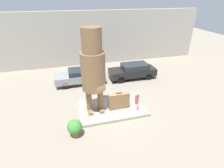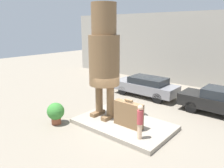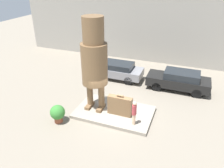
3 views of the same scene
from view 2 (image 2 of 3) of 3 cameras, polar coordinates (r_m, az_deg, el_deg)
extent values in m
plane|color=gray|center=(11.52, 3.00, -10.91)|extent=(60.00, 60.00, 0.00)
cube|color=gray|center=(11.48, 3.00, -10.43)|extent=(4.93, 3.02, 0.21)
cube|color=gray|center=(19.73, 21.70, 8.27)|extent=(28.00, 0.60, 6.22)
cube|color=brown|center=(12.30, -3.77, -7.60)|extent=(0.31, 0.91, 0.20)
cube|color=brown|center=(11.79, -0.87, -8.59)|extent=(0.31, 0.91, 0.20)
cylinder|color=brown|center=(12.08, -3.39, -3.47)|extent=(0.40, 0.40, 1.60)
cylinder|color=brown|center=(11.56, -0.44, -4.29)|extent=(0.40, 0.40, 1.60)
cylinder|color=brown|center=(11.33, -2.04, 6.18)|extent=(1.60, 1.60, 2.57)
cylinder|color=brown|center=(11.21, -2.14, 16.64)|extent=(1.26, 1.26, 1.54)
cube|color=brown|center=(10.78, 4.31, -7.93)|extent=(1.54, 0.38, 1.25)
cylinder|color=brown|center=(10.52, 4.39, -4.28)|extent=(0.42, 0.11, 0.11)
cylinder|color=beige|center=(9.81, 7.22, -12.15)|extent=(0.20, 0.20, 0.71)
cylinder|color=#B23D42|center=(9.53, 7.35, -8.58)|extent=(0.27, 0.27, 0.63)
sphere|color=beige|center=(9.37, 7.44, -6.15)|extent=(0.24, 0.24, 0.24)
cube|color=gray|center=(16.17, 8.63, -0.84)|extent=(4.73, 1.78, 0.66)
cube|color=#1E2328|center=(15.92, 9.44, 0.94)|extent=(2.60, 1.60, 0.45)
cylinder|color=black|center=(16.42, 2.76, -1.65)|extent=(0.71, 0.18, 0.71)
cylinder|color=black|center=(17.67, 5.91, -0.52)|extent=(0.71, 0.18, 0.71)
cylinder|color=black|center=(14.91, 11.78, -3.66)|extent=(0.71, 0.18, 0.71)
cylinder|color=black|center=(16.28, 14.47, -2.25)|extent=(0.71, 0.18, 0.71)
cube|color=black|center=(14.13, 26.81, -4.55)|extent=(4.72, 1.79, 0.70)
cylinder|color=black|center=(13.87, 19.98, -5.70)|extent=(0.70, 0.18, 0.70)
cylinder|color=black|center=(15.32, 22.09, -3.98)|extent=(0.70, 0.18, 0.70)
cylinder|color=brown|center=(12.07, -14.33, -9.32)|extent=(0.50, 0.50, 0.32)
sphere|color=#387F33|center=(11.86, -14.50, -6.91)|extent=(0.90, 0.90, 0.90)
camera|label=1|loc=(9.73, -68.47, 23.01)|focal=28.00mm
camera|label=3|loc=(4.77, -114.79, 38.53)|focal=35.00mm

